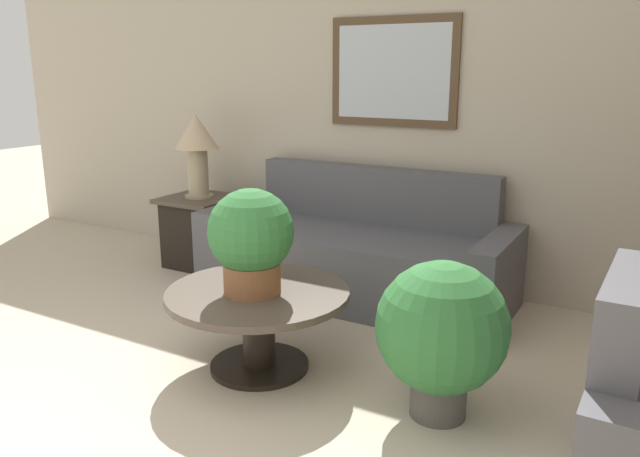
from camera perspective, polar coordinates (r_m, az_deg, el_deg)
name	(u,v)px	position (r m, az deg, el deg)	size (l,w,h in m)	color
wall_back	(370,113)	(4.95, 4.55, 10.50)	(7.94, 0.09, 2.60)	#B2A893
couch_main	(356,255)	(4.61, 3.27, -2.44)	(2.28, 0.89, 0.92)	#4C4C51
coffee_table	(258,312)	(3.50, -5.66, -7.59)	(1.01, 1.01, 0.47)	black
side_table	(201,230)	(5.40, -10.84, -0.18)	(0.57, 0.57, 0.59)	black
table_lamp	(196,142)	(5.27, -11.23, 7.74)	(0.36, 0.36, 0.69)	tan
potted_plant_on_table	(251,238)	(3.33, -6.33, -0.88)	(0.46, 0.46, 0.57)	brown
potted_plant_floor	(442,331)	(3.04, 11.06, -9.20)	(0.64, 0.64, 0.78)	#4C4742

